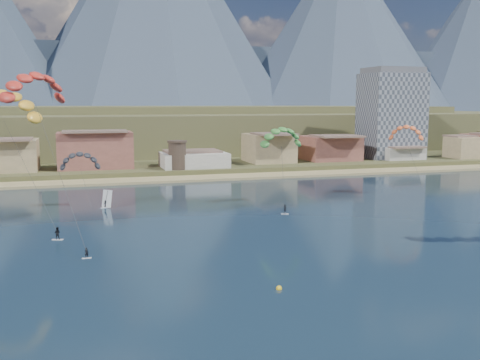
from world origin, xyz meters
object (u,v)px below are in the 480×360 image
object	(u,v)px
kitesurfer_red	(34,83)
buoy	(279,288)
apartment_tower	(391,114)
kitesurfer_green	(281,135)
kitesurfer_yellow	(3,102)
watchtower	(177,155)
windsurfer	(106,202)

from	to	relation	value
kitesurfer_red	buoy	bearing A→B (deg)	-48.28
apartment_tower	kitesurfer_green	world-z (taller)	apartment_tower
apartment_tower	kitesurfer_red	world-z (taller)	apartment_tower
kitesurfer_yellow	apartment_tower	bearing A→B (deg)	30.30
apartment_tower	watchtower	size ratio (longest dim) A/B	3.72
watchtower	windsurfer	xyz separation A→B (m)	(-22.91, -45.29, -5.20)
buoy	watchtower	bearing A→B (deg)	86.45
windsurfer	buoy	xyz separation A→B (m)	(16.56, -57.12, -1.05)
kitesurfer_green	buoy	xyz separation A→B (m)	(-19.57, -51.05, -14.73)
kitesurfer_green	buoy	world-z (taller)	kitesurfer_green
kitesurfer_red	windsurfer	bearing A→B (deg)	67.05
kitesurfer_red	kitesurfer_yellow	distance (m)	16.66
watchtower	windsurfer	world-z (taller)	watchtower
kitesurfer_green	buoy	bearing A→B (deg)	-110.98
apartment_tower	watchtower	distance (m)	82.02
windsurfer	buoy	size ratio (longest dim) A/B	5.28
buoy	kitesurfer_yellow	bearing A→B (deg)	126.21
apartment_tower	buoy	xyz separation A→B (m)	(-86.35, -116.41, -17.70)
watchtower	kitesurfer_yellow	bearing A→B (deg)	-125.55
buoy	windsurfer	bearing A→B (deg)	106.16
kitesurfer_yellow	kitesurfer_green	distance (m)	54.04
kitesurfer_red	buoy	size ratio (longest dim) A/B	40.12
kitesurfer_green	watchtower	bearing A→B (deg)	104.43
kitesurfer_red	windsurfer	distance (m)	36.66
apartment_tower	kitesurfer_green	distance (m)	93.49
kitesurfer_yellow	windsurfer	size ratio (longest dim) A/B	7.37
apartment_tower	kitesurfer_yellow	world-z (taller)	apartment_tower
kitesurfer_red	buoy	xyz separation A→B (m)	(27.62, -30.98, -24.25)
kitesurfer_green	kitesurfer_red	bearing A→B (deg)	-156.95
kitesurfer_green	buoy	distance (m)	56.63
buoy	apartment_tower	bearing A→B (deg)	53.43
apartment_tower	buoy	world-z (taller)	apartment_tower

